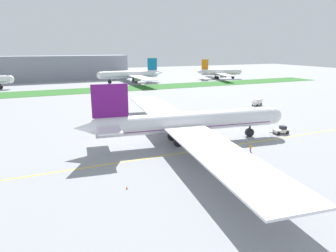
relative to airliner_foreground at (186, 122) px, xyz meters
name	(u,v)px	position (x,y,z in m)	size (l,w,h in m)	color
ground_plane	(195,149)	(-0.16, -5.63, -5.40)	(600.00, 600.00, 0.00)	gray
apron_taxi_line	(198,151)	(-0.16, -7.04, -5.40)	(280.00, 0.36, 0.01)	yellow
grass_median_strip	(100,90)	(-0.16, 109.73, -5.35)	(320.00, 24.00, 0.10)	#2D6628
airliner_foreground	(186,122)	(0.00, 0.00, 0.00)	(55.90, 90.90, 15.90)	white
pushback_tug	(281,130)	(29.09, -3.64, -4.39)	(6.13, 2.95, 2.20)	white
ground_crew_wingwalker_port	(251,147)	(11.03, -12.58, -4.40)	(0.32, 0.57, 1.65)	black
ground_crew_marshaller_front	(169,134)	(-2.23, 5.51, -4.42)	(0.51, 0.42, 1.62)	black
traffic_cone_near_nose	(127,187)	(-21.63, -19.83, -5.12)	(0.36, 0.36, 0.58)	#F2590C
service_truck_baggage_loader	(104,115)	(-13.81, 35.07, -3.95)	(4.68, 3.18, 2.65)	#33478C
service_truck_fuel_bowser	(257,102)	(51.99, 34.32, -3.96)	(5.32, 3.82, 2.65)	white
parked_airliner_far_centre	(131,75)	(28.09, 138.32, 0.27)	(47.98, 75.29, 16.71)	white
parked_airliner_far_right	(219,72)	(98.40, 135.33, -0.28)	(36.33, 56.22, 15.14)	white
terminal_building	(60,68)	(-15.39, 177.17, 3.60)	(98.98, 20.00, 18.00)	gray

